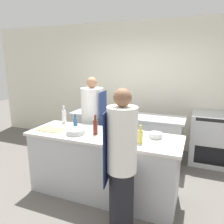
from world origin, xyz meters
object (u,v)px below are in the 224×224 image
object	(u,v)px
chef_at_prep_near	(121,164)
bottle_vinegar	(117,129)
bottle_olive_oil	(64,116)
bowl_prep_small	(155,135)
cup	(112,130)
bottle_water	(95,127)
bowl_mixing_large	(76,132)
bottle_wine	(75,123)
bottle_cooking_oil	(140,136)
oven_range	(217,139)
bottle_sauce	(111,134)
chef_at_stove	(93,124)

from	to	relation	value
chef_at_prep_near	bottle_vinegar	distance (m)	0.71
chef_at_prep_near	bottle_olive_oil	bearing A→B (deg)	44.75
bottle_olive_oil	bottle_vinegar	size ratio (longest dim) A/B	1.16
bowl_prep_small	cup	distance (m)	0.63
bottle_olive_oil	bottle_water	xyz separation A→B (m)	(0.74, -0.32, -0.01)
bottle_vinegar	bowl_mixing_large	xyz separation A→B (m)	(-0.58, -0.14, -0.07)
bottle_wine	bottle_cooking_oil	bearing A→B (deg)	-12.47
oven_range	bottle_cooking_oil	world-z (taller)	bottle_cooking_oil
bottle_wine	chef_at_prep_near	bearing A→B (deg)	-35.57
bottle_cooking_oil	bottle_vinegar	bearing A→B (deg)	157.61
oven_range	bottle_sauce	distance (m)	2.47
oven_range	bottle_wine	size ratio (longest dim) A/B	4.26
chef_at_prep_near	bowl_prep_small	size ratio (longest dim) A/B	9.26
bottle_vinegar	oven_range	bearing A→B (deg)	50.78
oven_range	cup	bearing A→B (deg)	-133.50
chef_at_prep_near	bottle_olive_oil	world-z (taller)	chef_at_prep_near
chef_at_stove	bowl_prep_small	distance (m)	1.37
chef_at_prep_near	bottle_vinegar	bearing A→B (deg)	13.44
bowl_mixing_large	bowl_prep_small	size ratio (longest dim) A/B	1.47
bottle_sauce	cup	size ratio (longest dim) A/B	3.32
bottle_wine	bowl_prep_small	world-z (taller)	bottle_wine
oven_range	bottle_cooking_oil	bearing A→B (deg)	-119.07
bottle_cooking_oil	bowl_mixing_large	xyz separation A→B (m)	(-0.95, 0.01, -0.06)
oven_range	chef_at_prep_near	xyz separation A→B (m)	(-1.12, -2.35, 0.36)
bowl_prep_small	bottle_wine	bearing A→B (deg)	-178.39
bottle_olive_oil	bottle_cooking_oil	distance (m)	1.48
bottle_vinegar	bottle_water	distance (m)	0.32
chef_at_stove	bottle_vinegar	world-z (taller)	chef_at_stove
bottle_olive_oil	bottle_water	world-z (taller)	bottle_olive_oil
chef_at_prep_near	bottle_sauce	distance (m)	0.53
bottle_water	bowl_mixing_large	world-z (taller)	bottle_water
bottle_olive_oil	bottle_wine	xyz separation A→B (m)	(0.33, -0.20, -0.03)
bowl_mixing_large	bottle_cooking_oil	bearing A→B (deg)	-0.87
bottle_vinegar	bottle_cooking_oil	xyz separation A→B (m)	(0.36, -0.15, -0.01)
oven_range	bottle_vinegar	distance (m)	2.29
bottle_sauce	chef_at_stove	bearing A→B (deg)	128.01
bottle_olive_oil	bottle_wine	world-z (taller)	bottle_olive_oil
bottle_olive_oil	bowl_mixing_large	bearing A→B (deg)	-41.82
bottle_sauce	bowl_prep_small	size ratio (longest dim) A/B	1.48
oven_range	bottle_cooking_oil	distance (m)	2.21
chef_at_prep_near	cup	world-z (taller)	chef_at_prep_near
chef_at_stove	bottle_sauce	world-z (taller)	chef_at_stove
oven_range	bottle_sauce	bearing A→B (deg)	-125.83
oven_range	bottle_olive_oil	bearing A→B (deg)	-149.68
bowl_mixing_large	chef_at_stove	bearing A→B (deg)	100.26
chef_at_prep_near	bottle_sauce	xyz separation A→B (m)	(-0.29, 0.40, 0.19)
bottle_wine	bowl_mixing_large	distance (m)	0.27
bottle_cooking_oil	bottle_sauce	world-z (taller)	bottle_sauce
bottle_vinegar	cup	world-z (taller)	bottle_vinegar
bottle_olive_oil	bottle_sauce	bearing A→B (deg)	-26.15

